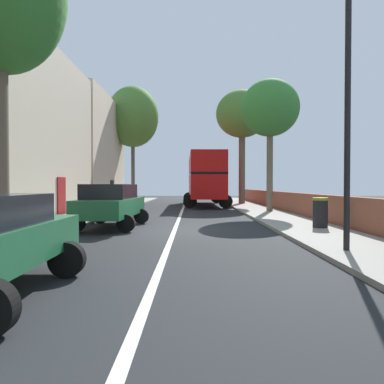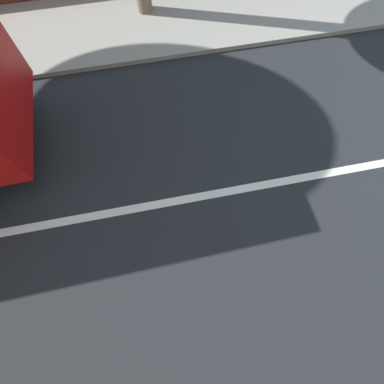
{
  "view_description": "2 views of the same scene",
  "coord_description": "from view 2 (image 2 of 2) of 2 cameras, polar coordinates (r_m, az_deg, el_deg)",
  "views": [
    {
      "loc": [
        0.64,
        -12.96,
        1.65
      ],
      "look_at": [
        0.58,
        8.17,
        1.25
      ],
      "focal_mm": 32.65,
      "sensor_mm": 36.0,
      "label": 1
    },
    {
      "loc": [
        -2.0,
        8.03,
        5.15
      ],
      "look_at": [
        -0.39,
        7.71,
        1.25
      ],
      "focal_mm": 27.12,
      "sensor_mm": 36.0,
      "label": 2
    }
  ],
  "objects": []
}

